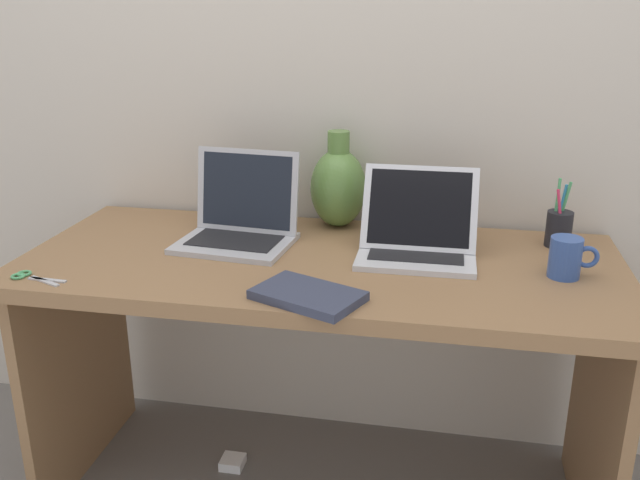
% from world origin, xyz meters
% --- Properties ---
extents(back_wall, '(4.40, 0.04, 2.40)m').
position_xyz_m(back_wall, '(0.00, 0.38, 1.20)').
color(back_wall, beige).
rests_on(back_wall, ground).
extents(desk, '(1.56, 0.68, 0.74)m').
position_xyz_m(desk, '(0.00, 0.00, 0.58)').
color(desk, olive).
rests_on(desk, ground).
extents(laptop_left, '(0.32, 0.27, 0.25)m').
position_xyz_m(laptop_left, '(-0.24, 0.09, 0.80)').
color(laptop_left, '#B2B2B7').
rests_on(laptop_left, desk).
extents(laptop_right, '(0.30, 0.26, 0.22)m').
position_xyz_m(laptop_right, '(0.25, 0.08, 0.80)').
color(laptop_right, silver).
rests_on(laptop_right, desk).
extents(green_vase, '(0.16, 0.16, 0.28)m').
position_xyz_m(green_vase, '(0.00, 0.28, 0.86)').
color(green_vase, '#5B843D').
rests_on(green_vase, desk).
extents(notebook_stack, '(0.27, 0.23, 0.02)m').
position_xyz_m(notebook_stack, '(0.02, -0.26, 0.75)').
color(notebook_stack, '#33384C').
rests_on(notebook_stack, desk).
extents(coffee_mug, '(0.12, 0.08, 0.10)m').
position_xyz_m(coffee_mug, '(0.61, -0.01, 0.79)').
color(coffee_mug, '#335199').
rests_on(coffee_mug, desk).
extents(pen_cup, '(0.07, 0.07, 0.19)m').
position_xyz_m(pen_cup, '(0.62, 0.22, 0.79)').
color(pen_cup, black).
rests_on(pen_cup, desk).
extents(scissors, '(0.15, 0.07, 0.01)m').
position_xyz_m(scissors, '(-0.67, -0.27, 0.74)').
color(scissors, '#B7B7BC').
rests_on(scissors, desk).
extents(power_brick, '(0.07, 0.07, 0.03)m').
position_xyz_m(power_brick, '(-0.29, 0.06, 0.01)').
color(power_brick, white).
rests_on(power_brick, ground).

